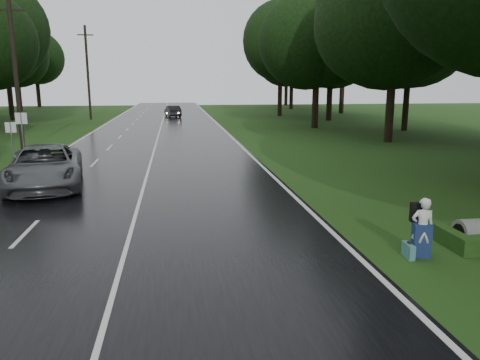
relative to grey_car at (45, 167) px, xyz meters
name	(u,v)px	position (x,y,z in m)	size (l,w,h in m)	color
ground	(125,254)	(4.00, -8.17, -0.90)	(160.00, 160.00, 0.00)	#204313
road	(155,147)	(4.00, 11.83, -0.88)	(12.00, 140.00, 0.04)	black
lane_center	(155,147)	(4.00, 11.83, -0.86)	(0.12, 140.00, 0.01)	silver
grey_car	(45,167)	(0.00, 0.00, 0.00)	(2.86, 6.20, 1.72)	#535659
far_car	(173,111)	(5.15, 39.54, -0.15)	(1.50, 4.30, 1.42)	black
hitchhiker	(422,229)	(11.39, -9.35, -0.19)	(0.61, 0.57, 1.53)	silver
suitcase	(408,251)	(11.07, -9.38, -0.72)	(0.15, 0.51, 0.36)	teal
utility_pole_mid	(23,150)	(-4.50, 11.84, -0.90)	(1.80, 0.28, 9.64)	black
utility_pole_far	(91,119)	(-4.50, 37.18, -0.90)	(1.80, 0.28, 10.72)	black
road_sign_a	(15,165)	(-3.20, 6.07, -0.90)	(0.54, 0.10, 2.26)	white
road_sign_b	(25,159)	(-3.20, 7.87, -0.90)	(0.63, 0.10, 2.64)	white
tree_left_f	(13,120)	(-13.33, 37.36, -0.90)	(11.30, 11.30, 17.66)	black
tree_right_d	(388,142)	(20.94, 12.32, -0.90)	(9.71, 9.71, 15.18)	black
tree_right_e	(314,128)	(18.77, 23.45, -0.90)	(9.06, 9.06, 14.16)	black
tree_right_f	(280,116)	(19.11, 40.01, -0.90)	(10.70, 10.70, 16.72)	black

